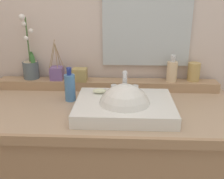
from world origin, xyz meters
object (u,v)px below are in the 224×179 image
(sink_basin, at_px, (124,108))
(soap_dispenser, at_px, (172,71))
(potted_plant, at_px, (30,65))
(reed_diffuser, at_px, (57,73))
(lotion_bottle, at_px, (70,87))
(tumbler_cup, at_px, (194,72))
(trinket_box, at_px, (80,75))
(soap_bar, at_px, (100,91))

(sink_basin, relative_size, soap_dispenser, 2.98)
(potted_plant, relative_size, reed_diffuser, 1.58)
(potted_plant, distance_m, lotion_bottle, 0.35)
(soap_dispenser, relative_size, reed_diffuser, 0.65)
(soap_dispenser, bearing_deg, tumbler_cup, 9.33)
(lotion_bottle, bearing_deg, sink_basin, -27.10)
(reed_diffuser, height_order, trinket_box, reed_diffuser)
(reed_diffuser, xyz_separation_m, lotion_bottle, (0.11, -0.19, -0.02))
(potted_plant, height_order, tumbler_cup, potted_plant)
(trinket_box, height_order, lotion_bottle, lotion_bottle)
(lotion_bottle, bearing_deg, soap_dispenser, 17.98)
(tumbler_cup, relative_size, reed_diffuser, 0.45)
(soap_bar, bearing_deg, trinket_box, 123.16)
(sink_basin, relative_size, tumbler_cup, 4.35)
(tumbler_cup, bearing_deg, sink_basin, -138.98)
(potted_plant, xyz_separation_m, reed_diffuser, (0.16, -0.01, -0.04))
(sink_basin, height_order, soap_dispenser, soap_dispenser)
(sink_basin, xyz_separation_m, soap_dispenser, (0.27, 0.33, 0.09))
(soap_dispenser, height_order, trinket_box, soap_dispenser)
(soap_dispenser, height_order, lotion_bottle, soap_dispenser)
(reed_diffuser, bearing_deg, tumbler_cup, 0.88)
(sink_basin, relative_size, trinket_box, 5.70)
(tumbler_cup, bearing_deg, soap_bar, -155.52)
(sink_basin, distance_m, lotion_bottle, 0.32)
(soap_dispenser, xyz_separation_m, reed_diffuser, (-0.67, 0.01, -0.02))
(reed_diffuser, bearing_deg, potted_plant, 175.01)
(reed_diffuser, bearing_deg, lotion_bottle, -59.20)
(soap_dispenser, distance_m, trinket_box, 0.53)
(lotion_bottle, bearing_deg, soap_bar, -13.44)
(soap_bar, height_order, reed_diffuser, reed_diffuser)
(sink_basin, height_order, trinket_box, sink_basin)
(soap_dispenser, bearing_deg, potted_plant, 178.42)
(sink_basin, bearing_deg, tumbler_cup, 41.02)
(sink_basin, bearing_deg, lotion_bottle, 152.90)
(soap_bar, bearing_deg, lotion_bottle, 166.56)
(soap_bar, distance_m, lotion_bottle, 0.16)
(soap_dispenser, bearing_deg, lotion_bottle, -162.02)
(sink_basin, distance_m, reed_diffuser, 0.53)
(soap_dispenser, distance_m, lotion_bottle, 0.59)
(soap_dispenser, distance_m, reed_diffuser, 0.67)
(soap_bar, bearing_deg, potted_plant, 150.77)
(potted_plant, bearing_deg, reed_diffuser, -4.99)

